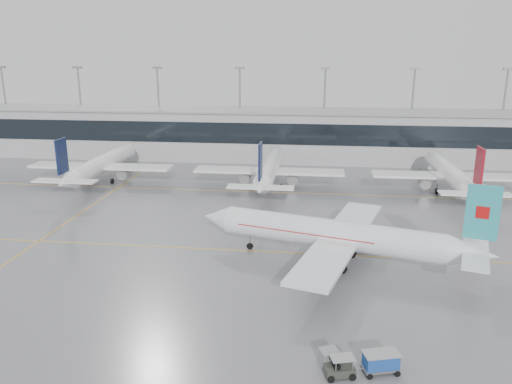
# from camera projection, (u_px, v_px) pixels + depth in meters

# --- Properties ---
(ground) EXTENTS (320.00, 320.00, 0.00)m
(ground) POSITION_uv_depth(u_px,v_px,m) (246.00, 251.00, 68.17)
(ground) COLOR slate
(ground) RESTS_ON ground
(taxi_line_main) EXTENTS (120.00, 0.25, 0.01)m
(taxi_line_main) POSITION_uv_depth(u_px,v_px,m) (246.00, 251.00, 68.17)
(taxi_line_main) COLOR gold
(taxi_line_main) RESTS_ON ground
(taxi_line_north) EXTENTS (120.00, 0.25, 0.01)m
(taxi_line_north) POSITION_uv_depth(u_px,v_px,m) (267.00, 192.00, 96.85)
(taxi_line_north) COLOR gold
(taxi_line_north) RESTS_ON ground
(taxi_line_cross) EXTENTS (0.25, 60.00, 0.01)m
(taxi_line_cross) POSITION_uv_depth(u_px,v_px,m) (86.00, 210.00, 85.96)
(taxi_line_cross) COLOR gold
(taxi_line_cross) RESTS_ON ground
(terminal) EXTENTS (180.00, 15.00, 12.00)m
(terminal) POSITION_uv_depth(u_px,v_px,m) (280.00, 135.00, 125.82)
(terminal) COLOR #A6A6AA
(terminal) RESTS_ON ground
(terminal_glass) EXTENTS (180.00, 0.20, 5.00)m
(terminal_glass) POSITION_uv_depth(u_px,v_px,m) (277.00, 134.00, 118.20)
(terminal_glass) COLOR black
(terminal_glass) RESTS_ON ground
(terminal_roof) EXTENTS (182.00, 16.00, 0.40)m
(terminal_roof) POSITION_uv_depth(u_px,v_px,m) (280.00, 111.00, 124.15)
(terminal_roof) COLOR gray
(terminal_roof) RESTS_ON ground
(light_masts) EXTENTS (156.40, 1.00, 22.60)m
(light_masts) POSITION_uv_depth(u_px,v_px,m) (282.00, 104.00, 129.58)
(light_masts) COLOR gray
(light_masts) RESTS_ON ground
(air_canada_jet) EXTENTS (37.33, 30.73, 12.08)m
(air_canada_jet) POSITION_uv_depth(u_px,v_px,m) (339.00, 235.00, 62.99)
(air_canada_jet) COLOR white
(air_canada_jet) RESTS_ON ground
(parked_jet_b) EXTENTS (29.64, 36.96, 11.72)m
(parked_jet_b) POSITION_uv_depth(u_px,v_px,m) (101.00, 165.00, 103.40)
(parked_jet_b) COLOR white
(parked_jet_b) RESTS_ON ground
(parked_jet_c) EXTENTS (29.64, 36.96, 11.72)m
(parked_jet_c) POSITION_uv_depth(u_px,v_px,m) (269.00, 169.00, 99.37)
(parked_jet_c) COLOR white
(parked_jet_c) RESTS_ON ground
(parked_jet_d) EXTENTS (29.64, 36.96, 11.72)m
(parked_jet_d) POSITION_uv_depth(u_px,v_px,m) (451.00, 174.00, 95.35)
(parked_jet_d) COLOR white
(parked_jet_d) RESTS_ON ground
(baggage_tug) EXTENTS (3.79, 2.16, 1.80)m
(baggage_tug) POSITION_uv_depth(u_px,v_px,m) (339.00, 370.00, 41.53)
(baggage_tug) COLOR #30332C
(baggage_tug) RESTS_ON ground
(baggage_cart) EXTENTS (3.37, 2.44, 1.88)m
(baggage_cart) POSITION_uv_depth(u_px,v_px,m) (381.00, 361.00, 41.94)
(baggage_cart) COLOR gray
(baggage_cart) RESTS_ON ground
(gse_unit) EXTENTS (1.97, 1.91, 1.53)m
(gse_unit) POSITION_uv_depth(u_px,v_px,m) (329.00, 358.00, 42.92)
(gse_unit) COLOR gray
(gse_unit) RESTS_ON ground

